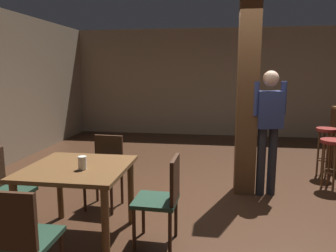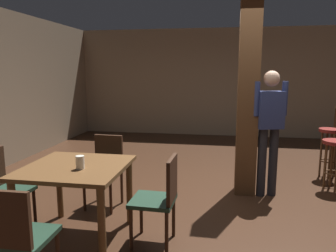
{
  "view_description": "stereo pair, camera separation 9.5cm",
  "coord_description": "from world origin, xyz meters",
  "px_view_note": "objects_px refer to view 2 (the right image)",
  "views": [
    {
      "loc": [
        -0.18,
        -4.3,
        1.72
      ],
      "look_at": [
        -0.82,
        -0.06,
        0.99
      ],
      "focal_mm": 35.0,
      "sensor_mm": 36.0,
      "label": 1
    },
    {
      "loc": [
        -0.09,
        -4.28,
        1.72
      ],
      "look_at": [
        -0.82,
        -0.06,
        0.99
      ],
      "focal_mm": 35.0,
      "sensor_mm": 36.0,
      "label": 2
    }
  ],
  "objects_px": {
    "chair_east": "(160,196)",
    "bar_stool_mid": "(329,142)",
    "dining_table": "(76,177)",
    "napkin_cup": "(80,162)",
    "chair_south": "(18,235)",
    "chair_north": "(105,167)",
    "bar_stool_near": "(335,152)",
    "chair_west": "(2,186)",
    "standing_person": "(269,124)"
  },
  "relations": [
    {
      "from": "standing_person",
      "to": "chair_west",
      "type": "bearing_deg",
      "value": -152.0
    },
    {
      "from": "chair_west",
      "to": "bar_stool_near",
      "type": "xyz_separation_m",
      "value": [
        3.91,
        1.96,
        0.05
      ]
    },
    {
      "from": "chair_north",
      "to": "bar_stool_mid",
      "type": "relative_size",
      "value": 1.11
    },
    {
      "from": "chair_east",
      "to": "bar_stool_mid",
      "type": "xyz_separation_m",
      "value": [
        2.27,
        2.52,
        0.08
      ]
    },
    {
      "from": "chair_north",
      "to": "chair_west",
      "type": "height_order",
      "value": "same"
    },
    {
      "from": "chair_east",
      "to": "standing_person",
      "type": "relative_size",
      "value": 0.52
    },
    {
      "from": "chair_south",
      "to": "bar_stool_near",
      "type": "xyz_separation_m",
      "value": [
        3.1,
        2.89,
        0.05
      ]
    },
    {
      "from": "chair_east",
      "to": "bar_stool_mid",
      "type": "height_order",
      "value": "chair_east"
    },
    {
      "from": "dining_table",
      "to": "chair_west",
      "type": "bearing_deg",
      "value": 179.88
    },
    {
      "from": "chair_west",
      "to": "bar_stool_mid",
      "type": "height_order",
      "value": "chair_west"
    },
    {
      "from": "napkin_cup",
      "to": "standing_person",
      "type": "height_order",
      "value": "standing_person"
    },
    {
      "from": "chair_west",
      "to": "bar_stool_mid",
      "type": "distance_m",
      "value": 4.73
    },
    {
      "from": "chair_north",
      "to": "bar_stool_near",
      "type": "xyz_separation_m",
      "value": [
        3.07,
        1.11,
        0.05
      ]
    },
    {
      "from": "standing_person",
      "to": "bar_stool_mid",
      "type": "relative_size",
      "value": 2.15
    },
    {
      "from": "chair_south",
      "to": "napkin_cup",
      "type": "distance_m",
      "value": 0.9
    },
    {
      "from": "chair_west",
      "to": "chair_south",
      "type": "bearing_deg",
      "value": -48.59
    },
    {
      "from": "napkin_cup",
      "to": "dining_table",
      "type": "bearing_deg",
      "value": 134.01
    },
    {
      "from": "bar_stool_near",
      "to": "bar_stool_mid",
      "type": "relative_size",
      "value": 0.91
    },
    {
      "from": "napkin_cup",
      "to": "bar_stool_near",
      "type": "xyz_separation_m",
      "value": [
        2.96,
        2.07,
        -0.29
      ]
    },
    {
      "from": "dining_table",
      "to": "bar_stool_mid",
      "type": "bearing_deg",
      "value": 39.04
    },
    {
      "from": "chair_north",
      "to": "standing_person",
      "type": "xyz_separation_m",
      "value": [
        2.08,
        0.7,
        0.5
      ]
    },
    {
      "from": "chair_west",
      "to": "bar_stool_near",
      "type": "distance_m",
      "value": 4.38
    },
    {
      "from": "chair_north",
      "to": "chair_east",
      "type": "height_order",
      "value": "same"
    },
    {
      "from": "chair_north",
      "to": "chair_west",
      "type": "bearing_deg",
      "value": -134.46
    },
    {
      "from": "chair_west",
      "to": "napkin_cup",
      "type": "xyz_separation_m",
      "value": [
        0.95,
        -0.1,
        0.34
      ]
    },
    {
      "from": "chair_south",
      "to": "bar_stool_mid",
      "type": "bearing_deg",
      "value": 47.53
    },
    {
      "from": "dining_table",
      "to": "chair_west",
      "type": "xyz_separation_m",
      "value": [
        -0.85,
        0.0,
        -0.15
      ]
    },
    {
      "from": "chair_south",
      "to": "chair_east",
      "type": "bearing_deg",
      "value": 46.37
    },
    {
      "from": "chair_west",
      "to": "bar_stool_near",
      "type": "height_order",
      "value": "chair_west"
    },
    {
      "from": "chair_north",
      "to": "bar_stool_mid",
      "type": "height_order",
      "value": "chair_north"
    },
    {
      "from": "chair_west",
      "to": "napkin_cup",
      "type": "bearing_deg",
      "value": -6.11
    },
    {
      "from": "dining_table",
      "to": "chair_east",
      "type": "bearing_deg",
      "value": 1.53
    },
    {
      "from": "chair_east",
      "to": "standing_person",
      "type": "xyz_separation_m",
      "value": [
        1.2,
        1.53,
        0.5
      ]
    },
    {
      "from": "dining_table",
      "to": "bar_stool_near",
      "type": "relative_size",
      "value": 1.36
    },
    {
      "from": "chair_north",
      "to": "standing_person",
      "type": "distance_m",
      "value": 2.25
    },
    {
      "from": "dining_table",
      "to": "chair_east",
      "type": "xyz_separation_m",
      "value": [
        0.86,
        0.02,
        -0.15
      ]
    },
    {
      "from": "standing_person",
      "to": "bar_stool_near",
      "type": "bearing_deg",
      "value": 22.58
    },
    {
      "from": "chair_south",
      "to": "chair_west",
      "type": "bearing_deg",
      "value": 131.41
    },
    {
      "from": "chair_east",
      "to": "dining_table",
      "type": "bearing_deg",
      "value": -178.47
    },
    {
      "from": "standing_person",
      "to": "bar_stool_mid",
      "type": "height_order",
      "value": "standing_person"
    },
    {
      "from": "chair_east",
      "to": "bar_stool_near",
      "type": "relative_size",
      "value": 1.22
    },
    {
      "from": "chair_east",
      "to": "chair_west",
      "type": "bearing_deg",
      "value": -179.29
    },
    {
      "from": "chair_west",
      "to": "napkin_cup",
      "type": "distance_m",
      "value": 1.01
    },
    {
      "from": "chair_south",
      "to": "standing_person",
      "type": "height_order",
      "value": "standing_person"
    },
    {
      "from": "chair_north",
      "to": "chair_south",
      "type": "xyz_separation_m",
      "value": [
        -0.02,
        -1.78,
        0.0
      ]
    },
    {
      "from": "chair_east",
      "to": "standing_person",
      "type": "distance_m",
      "value": 2.01
    },
    {
      "from": "dining_table",
      "to": "napkin_cup",
      "type": "bearing_deg",
      "value": -45.99
    },
    {
      "from": "chair_west",
      "to": "chair_south",
      "type": "relative_size",
      "value": 1.0
    },
    {
      "from": "chair_west",
      "to": "chair_east",
      "type": "bearing_deg",
      "value": 0.71
    },
    {
      "from": "chair_north",
      "to": "bar_stool_near",
      "type": "distance_m",
      "value": 3.27
    }
  ]
}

